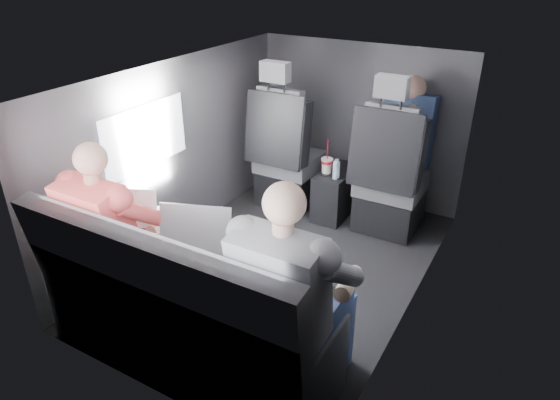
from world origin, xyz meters
The scene contains 20 objects.
floor centered at (0.00, 0.00, 0.00)m, with size 2.60×2.60×0.00m, color black.
ceiling centered at (0.00, 0.00, 1.35)m, with size 2.60×2.60×0.00m, color #B2B2AD.
panel_left centered at (-0.90, 0.00, 0.68)m, with size 0.02×2.60×1.35m, color #56565B.
panel_right centered at (0.90, 0.00, 0.68)m, with size 0.02×2.60×1.35m, color #56565B.
panel_front centered at (0.00, 1.30, 0.68)m, with size 1.80×0.02×1.35m, color #56565B.
panel_back centered at (0.00, -1.30, 0.68)m, with size 1.80×0.02×1.35m, color #56565B.
side_window centered at (-0.88, -0.30, 0.90)m, with size 0.02×0.75×0.42m, color white.
seatbelt centered at (0.45, 0.67, 0.80)m, with size 0.05×0.01×0.65m, color black.
front_seat_left centered at (-0.45, 0.84, 0.40)m, with size 0.52×0.58×1.26m.
front_seat_right centered at (0.45, 0.84, 0.40)m, with size 0.52×0.58×1.26m.
center_console centered at (0.00, 0.88, 0.20)m, with size 0.24×0.48×0.41m.
rear_bench centered at (0.00, -1.06, 0.31)m, with size 1.60×0.57×0.92m.
soda_cup centered at (-0.05, 0.78, 0.47)m, with size 0.10×0.10×0.29m.
water_bottle centered at (0.05, 0.74, 0.47)m, with size 0.06×0.06×0.16m.
laptop_white centered at (-0.53, -0.75, 0.63)m, with size 0.38×0.40×0.23m.
laptop_silver centered at (-0.04, -0.76, 0.64)m, with size 0.45×0.46×0.27m.
laptop_black centered at (0.59, -0.80, 0.63)m, with size 0.39×0.41×0.24m.
passenger_rear_left centered at (-0.49, -0.97, 0.61)m, with size 0.48×0.60×1.18m.
passenger_rear_right centered at (0.60, -0.97, 0.63)m, with size 0.50×0.62×1.22m.
passenger_front_right centered at (0.48, 1.10, 0.74)m, with size 0.38×0.38×0.75m.
Camera 1 is at (1.44, -2.57, 2.02)m, focal length 32.00 mm.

